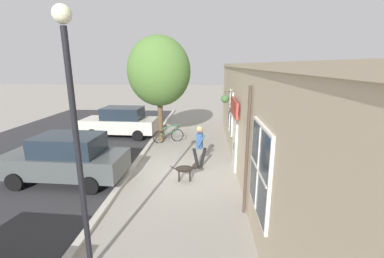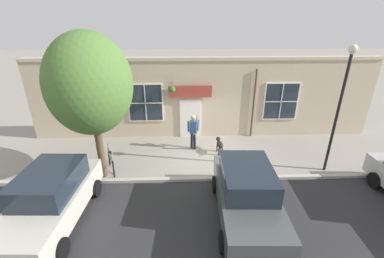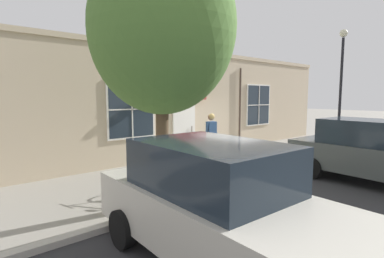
{
  "view_description": "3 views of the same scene",
  "coord_description": "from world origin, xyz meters",
  "px_view_note": "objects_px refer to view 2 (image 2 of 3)",
  "views": [
    {
      "loc": [
        -0.99,
        9.35,
        4.18
      ],
      "look_at": [
        -0.38,
        -1.45,
        1.45
      ],
      "focal_mm": 24.0,
      "sensor_mm": 36.0,
      "label": 1
    },
    {
      "loc": [
        10.61,
        -1.08,
        5.99
      ],
      "look_at": [
        -0.8,
        -0.67,
        1.03
      ],
      "focal_mm": 24.0,
      "sensor_mm": 36.0,
      "label": 2
    },
    {
      "loc": [
        6.9,
        -8.17,
        2.41
      ],
      "look_at": [
        -0.85,
        -1.44,
        1.26
      ],
      "focal_mm": 28.0,
      "sensor_mm": 36.0,
      "label": 3
    }
  ],
  "objects_px": {
    "parked_car_nearest_curb": "(51,198)",
    "parked_car_mid_block": "(247,194)",
    "dog_on_leash": "(220,144)",
    "pedestrian_walking": "(193,129)",
    "street_lamp": "(342,94)",
    "leaning_bicycle": "(111,162)",
    "street_tree_by_curb": "(90,88)"
  },
  "relations": [
    {
      "from": "parked_car_nearest_curb",
      "to": "parked_car_mid_block",
      "type": "xyz_separation_m",
      "value": [
        -0.02,
        6.1,
        0.0
      ]
    },
    {
      "from": "parked_car_mid_block",
      "to": "parked_car_nearest_curb",
      "type": "bearing_deg",
      "value": -89.85
    },
    {
      "from": "parked_car_nearest_curb",
      "to": "parked_car_mid_block",
      "type": "height_order",
      "value": "same"
    },
    {
      "from": "dog_on_leash",
      "to": "pedestrian_walking",
      "type": "bearing_deg",
      "value": -110.08
    },
    {
      "from": "parked_car_mid_block",
      "to": "street_lamp",
      "type": "height_order",
      "value": "street_lamp"
    },
    {
      "from": "parked_car_nearest_curb",
      "to": "pedestrian_walking",
      "type": "bearing_deg",
      "value": 136.21
    },
    {
      "from": "pedestrian_walking",
      "to": "leaning_bicycle",
      "type": "bearing_deg",
      "value": -62.94
    },
    {
      "from": "pedestrian_walking",
      "to": "leaning_bicycle",
      "type": "xyz_separation_m",
      "value": [
        1.82,
        -3.56,
        -0.7
      ]
    },
    {
      "from": "parked_car_mid_block",
      "to": "street_lamp",
      "type": "xyz_separation_m",
      "value": [
        -2.64,
        4.05,
        2.45
      ]
    },
    {
      "from": "street_tree_by_curb",
      "to": "leaning_bicycle",
      "type": "xyz_separation_m",
      "value": [
        -0.46,
        0.21,
        -3.31
      ]
    },
    {
      "from": "pedestrian_walking",
      "to": "dog_on_leash",
      "type": "relative_size",
      "value": 1.65
    },
    {
      "from": "street_tree_by_curb",
      "to": "leaning_bicycle",
      "type": "height_order",
      "value": "street_tree_by_curb"
    },
    {
      "from": "parked_car_mid_block",
      "to": "street_lamp",
      "type": "relative_size",
      "value": 0.85
    },
    {
      "from": "parked_car_nearest_curb",
      "to": "street_lamp",
      "type": "xyz_separation_m",
      "value": [
        -2.66,
        10.15,
        2.45
      ]
    },
    {
      "from": "parked_car_nearest_curb",
      "to": "dog_on_leash",
      "type": "bearing_deg",
      "value": 126.61
    },
    {
      "from": "leaning_bicycle",
      "to": "parked_car_nearest_curb",
      "type": "height_order",
      "value": "parked_car_nearest_curb"
    },
    {
      "from": "leaning_bicycle",
      "to": "parked_car_nearest_curb",
      "type": "distance_m",
      "value": 3.2
    },
    {
      "from": "leaning_bicycle",
      "to": "street_lamp",
      "type": "bearing_deg",
      "value": 87.97
    },
    {
      "from": "dog_on_leash",
      "to": "parked_car_nearest_curb",
      "type": "xyz_separation_m",
      "value": [
        4.34,
        -5.85,
        0.41
      ]
    },
    {
      "from": "leaning_bicycle",
      "to": "parked_car_mid_block",
      "type": "xyz_separation_m",
      "value": [
        2.97,
        5.06,
        0.5
      ]
    },
    {
      "from": "street_tree_by_curb",
      "to": "pedestrian_walking",
      "type": "bearing_deg",
      "value": 121.18
    },
    {
      "from": "street_tree_by_curb",
      "to": "street_lamp",
      "type": "xyz_separation_m",
      "value": [
        -0.14,
        9.32,
        -0.36
      ]
    },
    {
      "from": "pedestrian_walking",
      "to": "parked_car_nearest_curb",
      "type": "bearing_deg",
      "value": -43.79
    },
    {
      "from": "leaning_bicycle",
      "to": "parked_car_mid_block",
      "type": "relative_size",
      "value": 0.38
    },
    {
      "from": "dog_on_leash",
      "to": "parked_car_nearest_curb",
      "type": "distance_m",
      "value": 7.29
    },
    {
      "from": "street_lamp",
      "to": "dog_on_leash",
      "type": "bearing_deg",
      "value": -111.36
    },
    {
      "from": "dog_on_leash",
      "to": "leaning_bicycle",
      "type": "relative_size",
      "value": 0.66
    },
    {
      "from": "pedestrian_walking",
      "to": "dog_on_leash",
      "type": "height_order",
      "value": "pedestrian_walking"
    },
    {
      "from": "dog_on_leash",
      "to": "parked_car_nearest_curb",
      "type": "bearing_deg",
      "value": -53.39
    },
    {
      "from": "parked_car_nearest_curb",
      "to": "street_lamp",
      "type": "relative_size",
      "value": 0.85
    },
    {
      "from": "street_tree_by_curb",
      "to": "dog_on_leash",
      "type": "bearing_deg",
      "value": 110.0
    },
    {
      "from": "street_tree_by_curb",
      "to": "street_lamp",
      "type": "bearing_deg",
      "value": 90.87
    }
  ]
}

